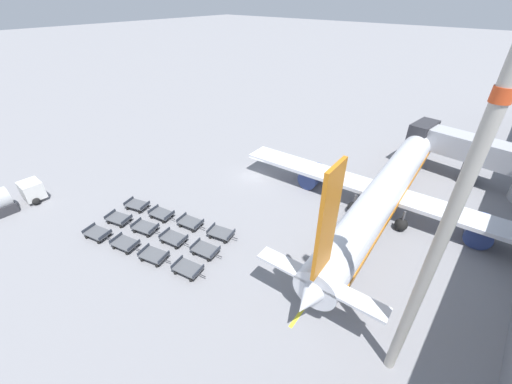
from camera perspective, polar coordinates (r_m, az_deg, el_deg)
ground_plane at (r=43.70m, az=-0.28°, el=3.01°), size 500.00×500.00×0.00m
jet_bridge at (r=49.59m, az=37.46°, el=4.46°), size 18.21×6.80×6.19m
airplane at (r=38.78m, az=23.17°, el=1.18°), size 36.56×42.72×13.42m
baggage_dolly_row_near_col_a at (r=36.71m, az=-26.85°, el=-6.72°), size 3.34×2.18×0.92m
baggage_dolly_row_near_col_b at (r=34.21m, az=-22.67°, el=-8.65°), size 3.34×2.18×0.92m
baggage_dolly_row_near_col_c at (r=31.93m, az=-18.06°, el=-10.90°), size 3.35×2.24×0.92m
baggage_dolly_row_near_col_d at (r=29.88m, az=-12.28°, el=-13.46°), size 3.34×2.12×0.92m
baggage_dolly_row_mid_a_col_a at (r=37.91m, az=-23.67°, el=-4.45°), size 3.35×2.28×0.92m
baggage_dolly_row_mid_a_col_b at (r=35.55m, az=-19.49°, el=-6.10°), size 3.35×2.26×0.92m
baggage_dolly_row_mid_a_col_c at (r=33.29m, az=-14.72°, el=-8.14°), size 3.34×2.09×0.92m
baggage_dolly_row_mid_a_col_d at (r=31.36m, az=-9.19°, el=-10.33°), size 3.34×2.09×0.92m
baggage_dolly_row_mid_b_col_a at (r=39.42m, az=-20.79°, el=-2.22°), size 3.34×2.31×0.92m
baggage_dolly_row_mid_b_col_b at (r=37.00m, az=-16.78°, el=-3.84°), size 3.34×2.09×0.92m
baggage_dolly_row_mid_b_col_c at (r=34.93m, az=-11.83°, el=-5.45°), size 3.34×2.09×0.92m
baggage_dolly_row_mid_b_col_d at (r=33.02m, az=-6.37°, el=-7.45°), size 3.35×2.22×0.92m
apron_light_mast at (r=17.33m, az=32.03°, el=-3.52°), size 2.00×0.77×23.47m
stand_guidance_stripe at (r=33.36m, az=16.27°, el=-9.40°), size 1.80×22.46×0.01m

